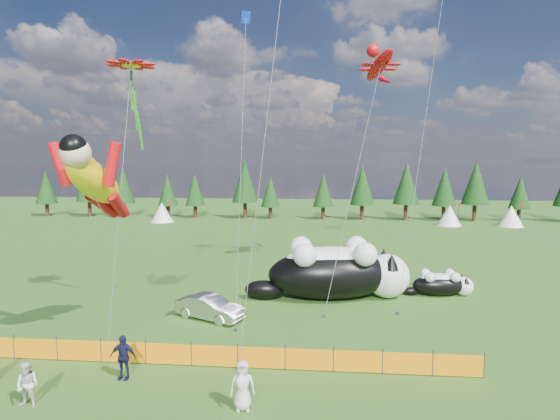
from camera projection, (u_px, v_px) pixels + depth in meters
name	position (u px, v px, depth m)	size (l,w,h in m)	color
ground	(229.00, 339.00, 21.48)	(160.00, 160.00, 0.00)	#133609
safety_fence	(215.00, 356.00, 18.45)	(22.06, 0.06, 1.10)	#262626
tree_line	(290.00, 192.00, 65.57)	(90.00, 4.00, 8.00)	black
festival_tents	(367.00, 214.00, 59.95)	(50.00, 3.20, 2.80)	white
cat_large	(337.00, 270.00, 27.64)	(10.50, 4.75, 3.80)	black
cat_small	(442.00, 284.00, 28.32)	(4.58, 1.87, 1.65)	black
car	(210.00, 307.00, 24.12)	(1.38, 3.95, 1.30)	#BBBBC0
spectator_b	(27.00, 385.00, 15.42)	(0.80, 0.47, 1.64)	silver
spectator_c	(123.00, 357.00, 17.43)	(1.06, 0.54, 1.81)	#131434
spectator_e	(243.00, 385.00, 15.27)	(0.87, 0.57, 1.78)	silver
superhero_kite	(95.00, 181.00, 19.64)	(4.62, 6.92, 10.65)	yellow
gecko_kite	(379.00, 66.00, 32.46)	(6.38, 13.67, 19.14)	red
flower_kite	(131.00, 68.00, 22.99)	(2.80, 5.52, 14.19)	red
diamond_kite_a	(245.00, 39.00, 24.11)	(0.93, 4.03, 17.36)	#0D35D1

